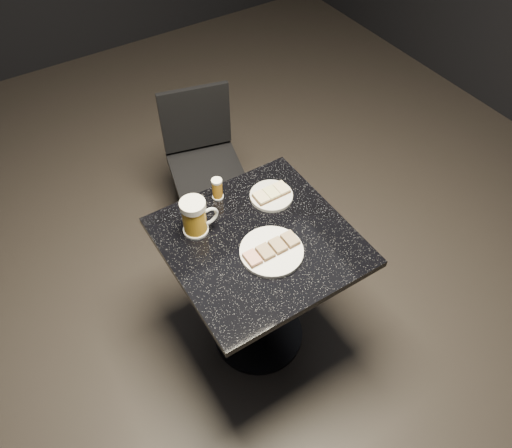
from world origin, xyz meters
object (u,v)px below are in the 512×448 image
object	(u,v)px
table	(259,275)
beer_tumbler	(217,189)
plate_small	(271,196)
chair	(203,157)
beer_mug	(195,217)
plate_large	(272,251)

from	to	relation	value
table	beer_tumbler	bearing A→B (deg)	94.33
plate_small	chair	bearing A→B (deg)	90.06
beer_mug	chair	distance (m)	0.80
table	beer_tumbler	size ratio (longest dim) A/B	7.65
beer_tumbler	plate_small	bearing A→B (deg)	-32.35
plate_large	beer_tumbler	bearing A→B (deg)	94.27
plate_large	plate_small	world-z (taller)	same
chair	table	bearing A→B (deg)	-101.70
plate_large	plate_small	size ratio (longest dim) A/B	1.35
chair	plate_small	bearing A→B (deg)	-89.94
plate_small	chair	xyz separation A→B (m)	(-0.00, 0.64, -0.26)
table	chair	distance (m)	0.82
table	beer_tumbler	distance (m)	0.41
beer_tumbler	beer_mug	bearing A→B (deg)	-144.35
plate_large	beer_tumbler	distance (m)	0.37
plate_small	beer_mug	size ratio (longest dim) A/B	1.14
beer_mug	plate_large	bearing A→B (deg)	-53.21
plate_large	chair	bearing A→B (deg)	79.71
plate_large	beer_mug	xyz separation A→B (m)	(-0.19, 0.25, 0.07)
plate_small	chair	size ratio (longest dim) A/B	0.21
beer_mug	chair	size ratio (longest dim) A/B	0.19
plate_large	beer_mug	bearing A→B (deg)	126.79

